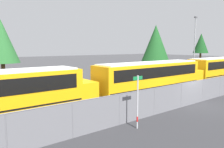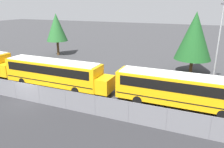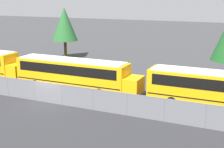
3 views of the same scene
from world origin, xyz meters
TOP-DOWN VIEW (x-y plane):
  - ground_plane at (0.00, 0.00)m, footprint 200.00×200.00m
  - road_strip at (0.00, -6.00)m, footprint 116.85×12.00m
  - fence at (0.00, -0.00)m, footprint 82.92×0.07m
  - school_bus_2 at (0.20, 4.34)m, footprint 13.55×2.52m
  - school_bus_3 at (14.47, 4.65)m, footprint 13.55×2.52m
  - tree_3 at (-9.98, 18.61)m, footprint 3.90×3.90m

SIDE VIEW (x-z plane):
  - ground_plane at x=0.00m, z-range 0.00..0.00m
  - road_strip at x=0.00m, z-range 0.00..0.01m
  - fence at x=0.00m, z-range 0.02..1.91m
  - school_bus_2 at x=0.20m, z-range 0.29..3.48m
  - school_bus_3 at x=14.47m, z-range 0.29..3.48m
  - tree_3 at x=-9.98m, z-range 1.35..9.16m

